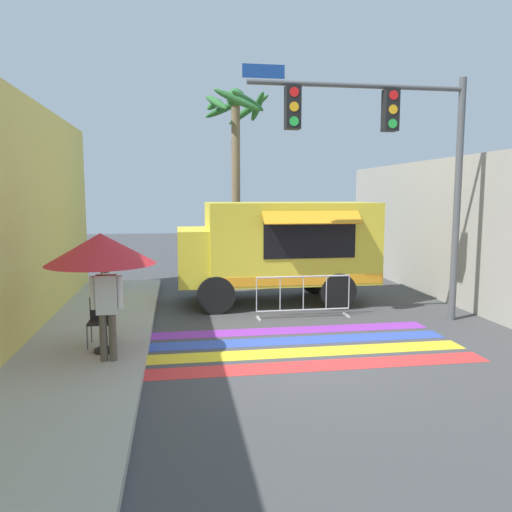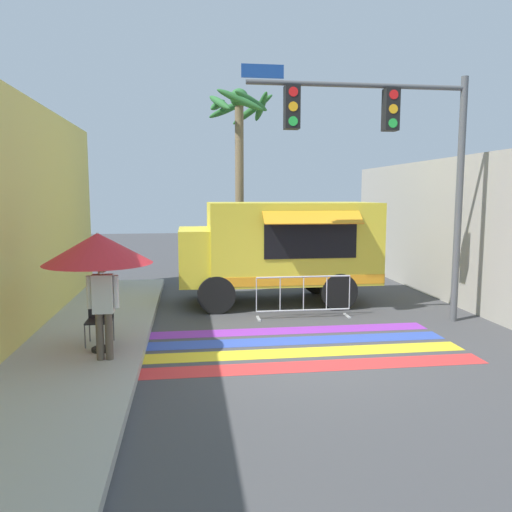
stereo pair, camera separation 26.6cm
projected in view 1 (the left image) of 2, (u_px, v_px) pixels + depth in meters
ground_plane at (304, 356)px, 9.17m from camera, size 60.00×60.00×0.00m
sidewalk_left at (13, 367)px, 8.37m from camera, size 4.40×16.00×0.15m
concrete_wall_right at (470, 233)px, 12.65m from camera, size 0.20×16.00×3.95m
crosswalk_painted at (296, 346)px, 9.74m from camera, size 6.40×2.84×0.01m
food_truck at (275, 245)px, 13.53m from camera, size 5.24×2.80×2.74m
traffic_signal_pole at (389, 142)px, 11.04m from camera, size 5.07×0.29×5.65m
patio_umbrella at (101, 249)px, 8.70m from camera, size 1.90×1.90×2.13m
folding_chair at (102, 317)px, 9.34m from camera, size 0.47×0.47×0.87m
vendor_person at (107, 304)px, 8.34m from camera, size 0.53×0.23×1.73m
barricade_front at (303, 297)px, 11.98m from camera, size 2.31×0.44×1.02m
palm_tree at (236, 137)px, 16.48m from camera, size 2.33×2.32×6.39m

